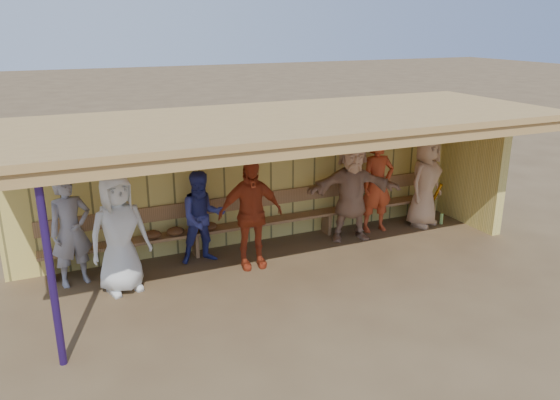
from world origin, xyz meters
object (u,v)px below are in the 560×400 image
(player_f, at_px, (352,191))
(player_h, at_px, (425,182))
(player_g, at_px, (377,185))
(bench, at_px, (263,215))
(player_d, at_px, (250,214))
(player_a, at_px, (71,231))
(player_b, at_px, (119,233))
(player_c, at_px, (202,217))

(player_f, height_order, player_h, player_f)
(player_g, bearing_deg, bench, 175.62)
(bench, bearing_deg, player_f, -17.05)
(player_d, bearing_deg, player_h, 10.74)
(player_a, distance_m, bench, 3.31)
(player_a, relative_size, bench, 0.23)
(bench, bearing_deg, player_g, -7.78)
(player_a, relative_size, player_b, 0.95)
(player_h, bearing_deg, player_b, 163.73)
(player_a, height_order, player_c, player_a)
(player_d, bearing_deg, bench, 60.96)
(player_g, relative_size, player_h, 1.03)
(player_c, bearing_deg, player_a, -178.21)
(player_a, bearing_deg, player_h, -15.45)
(player_a, height_order, player_g, player_g)
(player_a, height_order, player_b, player_b)
(bench, bearing_deg, player_c, -163.67)
(player_b, bearing_deg, player_f, -7.69)
(player_d, bearing_deg, player_g, 15.46)
(player_g, xyz_separation_m, bench, (-2.23, 0.31, -0.39))
(player_b, height_order, player_d, player_b)
(player_d, bearing_deg, player_a, 173.86)
(player_a, xyz_separation_m, player_h, (6.54, -0.08, 0.03))
(player_h, bearing_deg, player_c, 158.58)
(player_c, distance_m, bench, 1.30)
(player_c, bearing_deg, player_d, -34.48)
(player_a, bearing_deg, player_c, -15.08)
(player_d, distance_m, player_h, 3.86)
(player_g, bearing_deg, player_a, -176.15)
(player_a, relative_size, player_d, 0.95)
(player_b, xyz_separation_m, player_h, (5.91, 0.44, -0.02))
(player_c, height_order, player_d, player_d)
(player_c, bearing_deg, player_f, -0.36)
(player_h, relative_size, bench, 0.24)
(player_b, relative_size, player_f, 0.97)
(player_f, xyz_separation_m, bench, (-1.56, 0.48, -0.41))
(player_f, height_order, player_g, player_f)
(player_g, height_order, player_h, player_g)
(player_a, height_order, player_d, player_d)
(player_h, bearing_deg, player_d, 165.77)
(bench, bearing_deg, player_h, -7.42)
(player_a, xyz_separation_m, player_f, (4.84, -0.13, 0.07))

